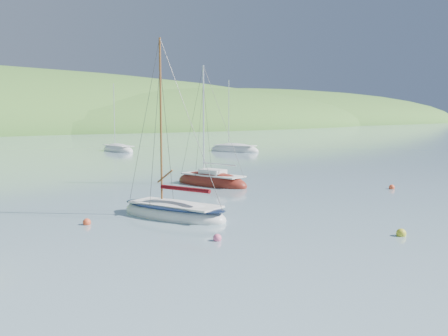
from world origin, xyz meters
TOP-DOWN VIEW (x-y plane):
  - ground at (0.00, 0.00)m, footprint 700.00×700.00m
  - daysailer_white at (-4.46, 8.54)m, footprint 4.43×7.27m
  - sloop_red at (4.79, 17.04)m, footprint 3.67×7.29m
  - distant_sloop_b at (15.61, 54.17)m, footprint 2.80×7.79m
  - distant_sloop_d at (29.07, 42.81)m, footprint 5.42×8.60m
  - mooring_buoys at (1.05, 3.93)m, footprint 23.48×11.98m

SIDE VIEW (x-z plane):
  - ground at x=0.00m, z-range 0.00..0.00m
  - mooring_buoys at x=1.05m, z-range -0.11..0.35m
  - distant_sloop_b at x=15.61m, z-range -5.35..5.72m
  - distant_sloop_d at x=29.07m, z-range -5.60..5.99m
  - sloop_red at x=4.79m, z-range -4.95..5.35m
  - daysailer_white at x=-4.46m, z-range -5.02..5.49m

